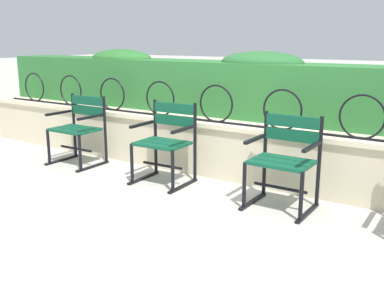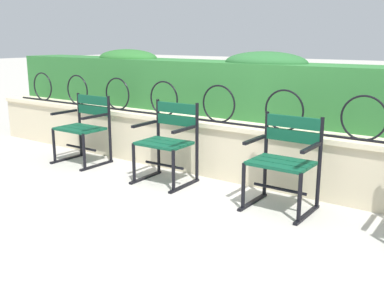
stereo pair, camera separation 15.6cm
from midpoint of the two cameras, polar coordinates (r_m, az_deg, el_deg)
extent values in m
plane|color=#BCB7AD|center=(4.32, -0.02, -7.47)|extent=(60.00, 60.00, 0.00)
cube|color=beige|center=(5.02, 6.45, -1.17)|extent=(8.10, 0.35, 0.57)
cube|color=beige|center=(4.95, 6.54, 2.30)|extent=(8.10, 0.41, 0.05)
cylinder|color=black|center=(4.88, 6.12, 2.60)|extent=(7.54, 0.02, 0.02)
torus|color=black|center=(7.03, -17.81, 6.94)|extent=(0.42, 0.02, 0.42)
torus|color=black|center=(6.43, -13.66, 6.67)|extent=(0.42, 0.02, 0.42)
torus|color=black|center=(5.88, -8.70, 6.29)|extent=(0.42, 0.02, 0.42)
torus|color=black|center=(5.37, -2.76, 5.78)|extent=(0.42, 0.02, 0.42)
torus|color=black|center=(4.94, 4.30, 5.10)|extent=(0.42, 0.02, 0.42)
torus|color=black|center=(4.59, 12.56, 4.19)|extent=(0.42, 0.02, 0.42)
torus|color=black|center=(4.35, 21.91, 3.06)|extent=(0.42, 0.02, 0.42)
cube|color=#2D7033|center=(5.33, 9.26, 6.74)|extent=(7.94, 0.64, 0.64)
ellipsoid|color=#2C6C2D|center=(6.49, -7.48, 10.75)|extent=(0.97, 0.58, 0.25)
ellipsoid|color=#28602E|center=(5.27, 10.13, 10.10)|extent=(1.01, 0.58, 0.26)
cube|color=#0F4C33|center=(5.61, -14.33, 1.68)|extent=(0.55, 0.13, 0.03)
cube|color=#0F4C33|center=(5.70, -13.29, 1.91)|extent=(0.55, 0.13, 0.03)
cube|color=#0F4C33|center=(5.79, -12.29, 2.13)|extent=(0.55, 0.13, 0.03)
cube|color=#0F4C33|center=(5.81, -11.69, 5.47)|extent=(0.55, 0.03, 0.11)
cube|color=#0F4C33|center=(5.83, -11.64, 4.22)|extent=(0.55, 0.03, 0.11)
cylinder|color=black|center=(5.67, -9.62, 1.81)|extent=(0.04, 0.04, 0.84)
cylinder|color=black|center=(5.42, -12.73, -1.02)|extent=(0.04, 0.04, 0.44)
cube|color=black|center=(5.60, -11.19, -2.69)|extent=(0.04, 0.52, 0.02)
cube|color=black|center=(5.47, -11.47, 3.44)|extent=(0.04, 0.40, 0.03)
cylinder|color=black|center=(6.06, -13.33, 2.38)|extent=(0.04, 0.04, 0.84)
cylinder|color=black|center=(5.84, -16.37, -0.23)|extent=(0.04, 0.04, 0.44)
cube|color=black|center=(6.00, -14.83, -1.82)|extent=(0.04, 0.52, 0.02)
cube|color=black|center=(5.88, -15.18, 3.92)|extent=(0.04, 0.40, 0.03)
cylinder|color=black|center=(5.75, -13.17, -0.46)|extent=(0.52, 0.03, 0.03)
cube|color=#0F4C33|center=(4.68, -3.66, -0.22)|extent=(0.53, 0.14, 0.03)
cube|color=#0F4C33|center=(4.78, -2.66, 0.10)|extent=(0.53, 0.14, 0.03)
cube|color=#0F4C33|center=(4.89, -1.70, 0.40)|extent=(0.53, 0.14, 0.03)
cube|color=#0F4C33|center=(4.91, -1.02, 4.58)|extent=(0.53, 0.04, 0.11)
cube|color=#0F4C33|center=(4.93, -1.02, 3.02)|extent=(0.53, 0.04, 0.11)
cylinder|color=black|center=(4.83, 1.56, 0.14)|extent=(0.04, 0.04, 0.86)
cylinder|color=black|center=(4.54, -1.39, -3.49)|extent=(0.04, 0.04, 0.44)
cube|color=black|center=(4.75, -0.04, -5.34)|extent=(0.05, 0.52, 0.02)
cube|color=black|center=(4.59, -0.04, 1.86)|extent=(0.05, 0.40, 0.03)
cylinder|color=black|center=(5.12, -3.42, 0.89)|extent=(0.04, 0.04, 0.86)
cylinder|color=black|center=(4.85, -6.47, -2.46)|extent=(0.04, 0.04, 0.44)
cube|color=black|center=(5.05, -5.01, -4.25)|extent=(0.05, 0.52, 0.02)
cube|color=black|center=(4.90, -5.15, 2.54)|extent=(0.05, 0.40, 0.03)
cylinder|color=black|center=(4.84, -2.63, -2.69)|extent=(0.50, 0.04, 0.03)
cube|color=#0F4C33|center=(3.99, 11.48, -2.83)|extent=(0.54, 0.13, 0.03)
cube|color=#0F4C33|center=(4.11, 12.27, -2.40)|extent=(0.54, 0.13, 0.03)
cube|color=#0F4C33|center=(4.23, 13.01, -1.98)|extent=(0.54, 0.13, 0.03)
cube|color=#0F4C33|center=(4.25, 13.79, 2.71)|extent=(0.54, 0.03, 0.11)
cube|color=#0F4C33|center=(4.28, 13.69, 0.98)|extent=(0.54, 0.03, 0.11)
cylinder|color=black|center=(4.24, 16.89, -2.40)|extent=(0.04, 0.04, 0.85)
cylinder|color=black|center=(3.91, 14.61, -6.71)|extent=(0.04, 0.04, 0.44)
cube|color=black|center=(4.15, 15.41, -8.64)|extent=(0.04, 0.52, 0.02)
cube|color=black|center=(3.97, 15.94, -0.47)|extent=(0.04, 0.40, 0.03)
cylinder|color=black|center=(4.43, 10.32, -1.36)|extent=(0.04, 0.04, 0.85)
cylinder|color=black|center=(4.12, 7.61, -5.37)|extent=(0.04, 0.04, 0.44)
cube|color=black|center=(4.35, 8.72, -7.30)|extent=(0.04, 0.52, 0.02)
cube|color=black|center=(4.18, 9.01, 0.54)|extent=(0.04, 0.40, 0.03)
cylinder|color=black|center=(4.18, 12.10, -5.59)|extent=(0.51, 0.03, 0.03)
camera|label=1|loc=(0.08, -88.95, 0.25)|focal=42.06mm
camera|label=2|loc=(0.08, 91.05, -0.25)|focal=42.06mm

